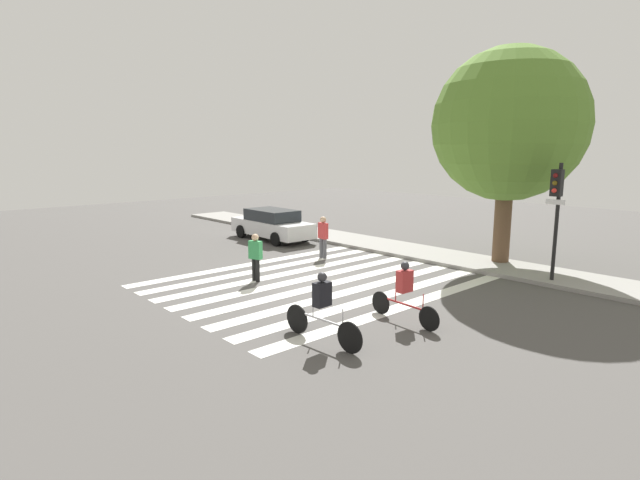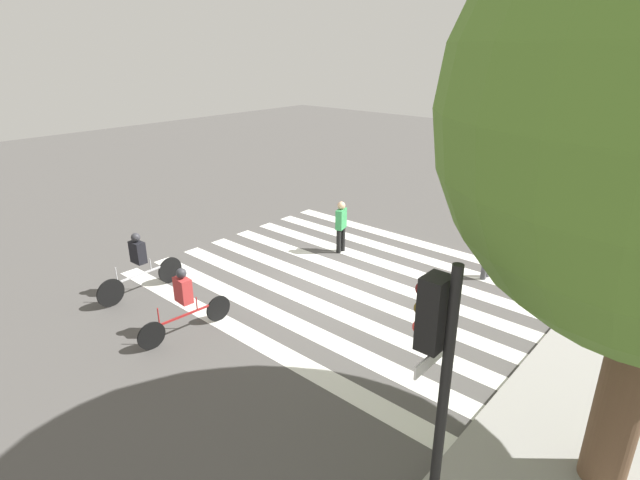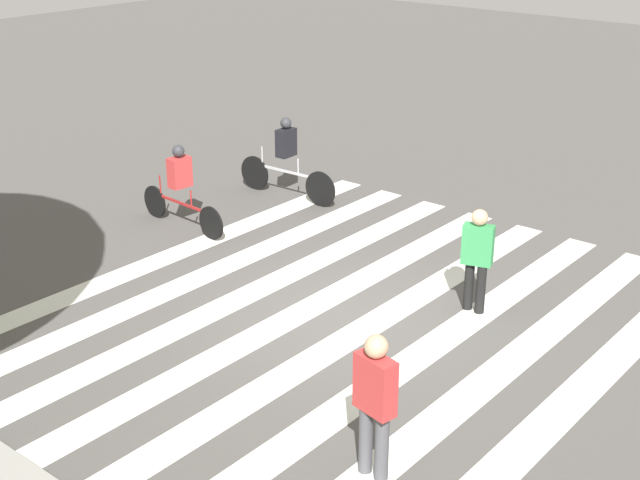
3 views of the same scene
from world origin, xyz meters
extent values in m
plane|color=#4C4947|center=(0.00, 0.00, 0.00)|extent=(60.00, 60.00, 0.00)
cube|color=gray|center=(0.00, 6.25, 0.07)|extent=(36.00, 2.50, 0.14)
cube|color=silver|center=(-3.61, 0.00, 0.00)|extent=(0.50, 10.00, 0.01)
cube|color=silver|center=(-2.58, 0.00, 0.00)|extent=(0.50, 10.00, 0.01)
cube|color=silver|center=(-1.55, 0.00, 0.00)|extent=(0.50, 10.00, 0.01)
cube|color=silver|center=(-0.52, 0.00, 0.00)|extent=(0.50, 10.00, 0.01)
cube|color=silver|center=(0.52, 0.00, 0.00)|extent=(0.50, 10.00, 0.01)
cube|color=silver|center=(1.55, 0.00, 0.00)|extent=(0.50, 10.00, 0.01)
cube|color=silver|center=(2.58, 0.00, 0.00)|extent=(0.50, 10.00, 0.01)
cube|color=silver|center=(3.61, 0.00, 0.00)|extent=(0.50, 10.00, 0.01)
cylinder|color=black|center=(5.36, 5.53, 1.96)|extent=(0.12, 0.12, 3.92)
cube|color=black|center=(5.36, 5.32, 3.30)|extent=(0.32, 0.26, 0.84)
cube|color=silver|center=(5.36, 5.32, 2.70)|extent=(0.60, 0.02, 0.16)
sphere|color=#590F0F|center=(5.36, 5.16, 3.53)|extent=(0.15, 0.15, 0.15)
sphere|color=#59470F|center=(5.36, 5.16, 3.30)|extent=(0.15, 0.15, 0.15)
sphere|color=red|center=(5.36, 5.16, 3.07)|extent=(0.15, 0.15, 0.15)
cylinder|color=brown|center=(2.84, 6.88, 1.57)|extent=(0.62, 0.62, 3.14)
cylinder|color=black|center=(-1.52, -1.42, 0.38)|extent=(0.14, 0.14, 0.76)
cylinder|color=black|center=(-1.32, -1.42, 0.38)|extent=(0.14, 0.14, 0.76)
cube|color=#338C4C|center=(-1.42, -1.42, 1.06)|extent=(0.48, 0.33, 0.60)
sphere|color=tan|center=(-1.42, -1.42, 1.48)|extent=(0.24, 0.24, 0.24)
cylinder|color=#4C4C51|center=(-2.69, 2.69, 0.40)|extent=(0.15, 0.15, 0.81)
cylinder|color=#4C4C51|center=(-2.48, 2.69, 0.40)|extent=(0.15, 0.15, 0.81)
cube|color=#B73333|center=(-2.59, 2.69, 1.13)|extent=(0.50, 0.30, 0.64)
sphere|color=tan|center=(-2.59, 2.69, 1.57)|extent=(0.25, 0.25, 0.25)
cylinder|color=black|center=(4.90, -3.41, 0.35)|extent=(0.70, 0.07, 0.70)
cylinder|color=black|center=(3.22, -3.48, 0.35)|extent=(0.70, 0.07, 0.70)
cube|color=#B2B2B7|center=(4.06, -3.45, 0.54)|extent=(1.43, 0.09, 0.04)
cylinder|color=#B2B2B7|center=(3.76, -3.46, 0.70)|extent=(0.03, 0.03, 0.32)
cylinder|color=#B2B2B7|center=(4.69, -3.42, 0.74)|extent=(0.03, 0.03, 0.40)
cube|color=black|center=(4.06, -3.45, 1.14)|extent=(0.26, 0.41, 0.55)
sphere|color=#333338|center=(4.06, -3.45, 1.53)|extent=(0.22, 0.22, 0.22)
cylinder|color=black|center=(5.24, -1.04, 0.31)|extent=(0.61, 0.08, 0.61)
cylinder|color=black|center=(3.61, -0.92, 0.31)|extent=(0.61, 0.08, 0.61)
cube|color=maroon|center=(4.43, -0.98, 0.47)|extent=(1.39, 0.13, 0.04)
cylinder|color=maroon|center=(4.14, -0.96, 0.63)|extent=(0.03, 0.03, 0.32)
cylinder|color=maroon|center=(5.04, -1.02, 0.67)|extent=(0.03, 0.03, 0.40)
cube|color=#B73333|center=(4.43, -0.98, 1.07)|extent=(0.27, 0.42, 0.55)
sphere|color=#333338|center=(4.43, -0.98, 1.46)|extent=(0.22, 0.22, 0.22)
cube|color=silver|center=(-7.39, 3.73, 0.61)|extent=(4.75, 1.82, 0.69)
cube|color=#23282D|center=(-7.39, 3.73, 1.22)|extent=(2.63, 1.64, 0.54)
cylinder|color=black|center=(-5.91, 4.55, 0.32)|extent=(0.64, 0.21, 0.64)
cylinder|color=black|center=(-5.94, 2.85, 0.32)|extent=(0.64, 0.21, 0.64)
cylinder|color=black|center=(-8.84, 4.60, 0.32)|extent=(0.64, 0.21, 0.64)
cylinder|color=black|center=(-8.87, 2.91, 0.32)|extent=(0.64, 0.21, 0.64)
camera|label=1|loc=(11.97, -10.69, 4.29)|focal=28.00mm
camera|label=2|loc=(9.58, 7.46, 5.91)|focal=28.00mm
camera|label=3|loc=(-7.19, 9.18, 5.99)|focal=50.00mm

